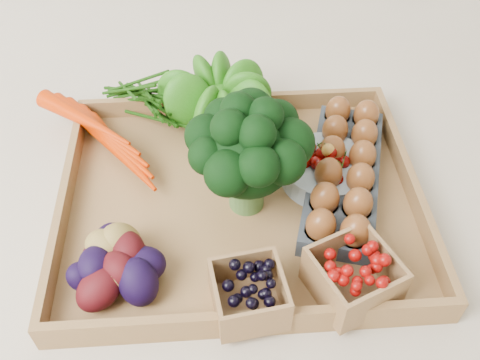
{
  "coord_description": "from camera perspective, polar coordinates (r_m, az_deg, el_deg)",
  "views": [
    {
      "loc": [
        -0.04,
        -0.55,
        0.65
      ],
      "look_at": [
        0.0,
        0.0,
        0.06
      ],
      "focal_mm": 40.0,
      "sensor_mm": 36.0,
      "label": 1
    }
  ],
  "objects": [
    {
      "name": "ground",
      "position": [
        0.85,
        0.0,
        -2.75
      ],
      "size": [
        4.0,
        4.0,
        0.0
      ],
      "primitive_type": "plane",
      "color": "beige",
      "rests_on": "ground"
    },
    {
      "name": "tray",
      "position": [
        0.85,
        0.0,
        -2.42
      ],
      "size": [
        0.55,
        0.45,
        0.01
      ],
      "primitive_type": "cube",
      "color": "olive",
      "rests_on": "ground"
    },
    {
      "name": "carrots",
      "position": [
        0.93,
        -14.1,
        4.55
      ],
      "size": [
        0.22,
        0.16,
        0.05
      ],
      "primitive_type": null,
      "color": "red",
      "rests_on": "tray"
    },
    {
      "name": "lettuce",
      "position": [
        0.93,
        -2.41,
        9.3
      ],
      "size": [
        0.13,
        0.13,
        0.13
      ],
      "primitive_type": "sphere",
      "color": "#1E5C0E",
      "rests_on": "tray"
    },
    {
      "name": "broccoli",
      "position": [
        0.78,
        0.73,
        0.85
      ],
      "size": [
        0.18,
        0.18,
        0.14
      ],
      "primitive_type": null,
      "color": "black",
      "rests_on": "tray"
    },
    {
      "name": "cherry_bowl",
      "position": [
        0.87,
        9.03,
        1.01
      ],
      "size": [
        0.14,
        0.14,
        0.04
      ],
      "primitive_type": "cylinder",
      "color": "#8C9EA5",
      "rests_on": "tray"
    },
    {
      "name": "egg_carton",
      "position": [
        0.86,
        10.92,
        0.2
      ],
      "size": [
        0.19,
        0.32,
        0.04
      ],
      "primitive_type": "cube",
      "rotation": [
        0.0,
        0.0,
        -0.29
      ],
      "color": "#343B43",
      "rests_on": "tray"
    },
    {
      "name": "potatoes",
      "position": [
        0.74,
        -13.53,
        -7.87
      ],
      "size": [
        0.15,
        0.15,
        0.08
      ],
      "primitive_type": null,
      "color": "#37080C",
      "rests_on": "tray"
    },
    {
      "name": "punnet_blackberry",
      "position": [
        0.7,
        0.95,
        -12.07
      ],
      "size": [
        0.1,
        0.1,
        0.06
      ],
      "primitive_type": "cube",
      "rotation": [
        0.0,
        0.0,
        0.14
      ],
      "color": "black",
      "rests_on": "tray"
    },
    {
      "name": "punnet_raspberry",
      "position": [
        0.73,
        11.97,
        -9.98
      ],
      "size": [
        0.13,
        0.13,
        0.07
      ],
      "primitive_type": "cube",
      "rotation": [
        0.0,
        0.0,
        0.4
      ],
      "color": "#790705",
      "rests_on": "tray"
    }
  ]
}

